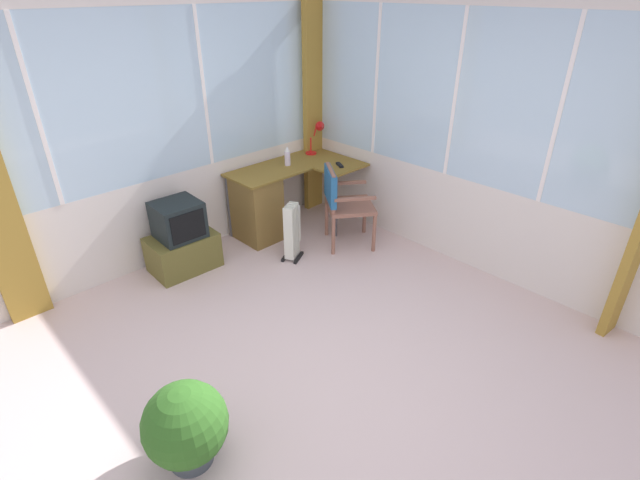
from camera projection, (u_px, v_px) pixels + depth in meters
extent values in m
cube|color=beige|center=(315.00, 384.00, 3.42)|extent=(5.48, 5.68, 0.06)
cube|color=silver|center=(152.00, 222.00, 4.68)|extent=(4.48, 0.06, 0.88)
cube|color=silver|center=(128.00, 101.00, 4.10)|extent=(4.39, 0.06, 1.50)
cube|color=white|center=(36.00, 116.00, 3.65)|extent=(0.04, 0.07, 1.50)
cube|color=white|center=(202.00, 90.00, 4.56)|extent=(0.04, 0.07, 1.50)
cube|color=silver|center=(482.00, 228.00, 4.58)|extent=(0.06, 4.68, 0.88)
cube|color=silver|center=(505.00, 104.00, 4.00)|extent=(0.06, 4.59, 1.50)
cube|color=white|center=(561.00, 114.00, 3.71)|extent=(0.07, 0.04, 1.50)
cube|color=white|center=(457.00, 96.00, 4.29)|extent=(0.07, 0.04, 1.50)
cube|color=white|center=(378.00, 83.00, 4.88)|extent=(0.07, 0.04, 1.50)
cube|color=olive|center=(315.00, 110.00, 5.52)|extent=(0.32, 0.09, 2.46)
cube|color=olive|center=(287.00, 166.00, 5.26)|extent=(1.40, 0.55, 0.02)
cube|color=olive|center=(342.00, 167.00, 5.23)|extent=(0.55, 0.35, 0.02)
cube|color=brown|center=(256.00, 209.00, 5.15)|extent=(0.40, 0.51, 0.72)
cylinder|color=#4C4C51|center=(336.00, 207.00, 5.19)|extent=(0.04, 0.04, 0.73)
cylinder|color=#4C4C51|center=(229.00, 207.00, 5.18)|extent=(0.04, 0.04, 0.73)
cylinder|color=red|center=(311.00, 153.00, 5.59)|extent=(0.13, 0.13, 0.02)
cylinder|color=red|center=(311.00, 145.00, 5.54)|extent=(0.02, 0.02, 0.18)
cylinder|color=red|center=(316.00, 130.00, 5.47)|extent=(0.04, 0.09, 0.17)
cone|color=red|center=(321.00, 126.00, 5.45)|extent=(0.15, 0.14, 0.12)
cube|color=black|center=(340.00, 165.00, 5.22)|extent=(0.11, 0.15, 0.02)
cylinder|color=silver|center=(287.00, 158.00, 5.20)|extent=(0.06, 0.06, 0.16)
cone|color=white|center=(287.00, 149.00, 5.15)|extent=(0.06, 0.06, 0.06)
cylinder|color=#8D5B49|center=(374.00, 233.00, 4.96)|extent=(0.04, 0.04, 0.43)
cylinder|color=#8D5B49|center=(365.00, 216.00, 5.34)|extent=(0.04, 0.04, 0.43)
cylinder|color=#8D5B49|center=(333.00, 236.00, 4.90)|extent=(0.04, 0.04, 0.43)
cylinder|color=#8D5B49|center=(327.00, 218.00, 5.28)|extent=(0.04, 0.04, 0.43)
cube|color=#8D5B49|center=(350.00, 206.00, 5.01)|extent=(0.67, 0.67, 0.04)
cube|color=#8D5B49|center=(330.00, 188.00, 4.87)|extent=(0.28, 0.37, 0.41)
cube|color=#255C8E|center=(330.00, 186.00, 4.86)|extent=(0.31, 0.41, 0.35)
cube|color=#8D5B49|center=(355.00, 199.00, 4.73)|extent=(0.37, 0.28, 0.03)
cube|color=#8D5B49|center=(347.00, 183.00, 5.11)|extent=(0.37, 0.28, 0.03)
cube|color=brown|center=(183.00, 252.00, 4.67)|extent=(0.65, 0.46, 0.37)
cube|color=black|center=(178.00, 220.00, 4.49)|extent=(0.43, 0.41, 0.36)
cube|color=black|center=(188.00, 227.00, 4.36)|extent=(0.34, 0.02, 0.28)
cube|color=silver|center=(289.00, 235.00, 4.70)|extent=(0.06, 0.10, 0.58)
cube|color=silver|center=(290.00, 233.00, 4.74)|extent=(0.06, 0.10, 0.58)
cube|color=silver|center=(292.00, 231.00, 4.77)|extent=(0.06, 0.10, 0.58)
cube|color=silver|center=(293.00, 229.00, 4.81)|extent=(0.06, 0.10, 0.58)
cube|color=silver|center=(294.00, 228.00, 4.84)|extent=(0.06, 0.10, 0.58)
cube|color=black|center=(299.00, 258.00, 4.90)|extent=(0.22, 0.13, 0.03)
cube|color=black|center=(286.00, 256.00, 4.94)|extent=(0.22, 0.13, 0.03)
cube|color=silver|center=(296.00, 223.00, 4.86)|extent=(0.09, 0.10, 0.41)
cylinder|color=#414950|center=(191.00, 452.00, 2.81)|extent=(0.26, 0.26, 0.12)
sphere|color=#2E6120|center=(185.00, 424.00, 2.69)|extent=(0.50, 0.50, 0.50)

